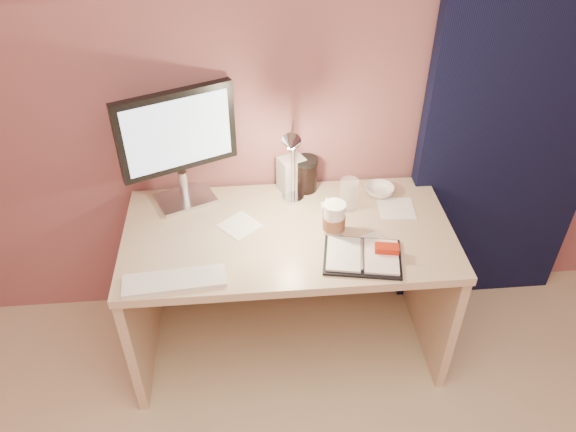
{
  "coord_description": "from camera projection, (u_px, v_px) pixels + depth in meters",
  "views": [
    {
      "loc": [
        -0.16,
        -0.44,
        2.26
      ],
      "look_at": [
        -0.01,
        1.33,
        0.85
      ],
      "focal_mm": 35.0,
      "sensor_mm": 36.0,
      "label": 1
    }
  ],
  "objects": [
    {
      "name": "clear_cup",
      "position": [
        349.0,
        194.0,
        2.47
      ],
      "size": [
        0.08,
        0.08,
        0.14
      ],
      "primitive_type": "cylinder",
      "color": "white",
      "rests_on": "desk"
    },
    {
      "name": "desk",
      "position": [
        287.0,
        258.0,
        2.58
      ],
      "size": [
        1.4,
        0.7,
        0.73
      ],
      "color": "#D0B093",
      "rests_on": "ground"
    },
    {
      "name": "coffee_cup",
      "position": [
        334.0,
        220.0,
        2.33
      ],
      "size": [
        0.09,
        0.09,
        0.15
      ],
      "color": "white",
      "rests_on": "desk"
    },
    {
      "name": "planner",
      "position": [
        364.0,
        256.0,
        2.24
      ],
      "size": [
        0.35,
        0.28,
        0.05
      ],
      "rotation": [
        0.0,
        0.0,
        -0.19
      ],
      "color": "black",
      "rests_on": "desk"
    },
    {
      "name": "bowl",
      "position": [
        380.0,
        190.0,
        2.58
      ],
      "size": [
        0.17,
        0.17,
        0.04
      ],
      "primitive_type": "imported",
      "rotation": [
        0.0,
        0.0,
        0.42
      ],
      "color": "white",
      "rests_on": "desk"
    },
    {
      "name": "paper_b",
      "position": [
        396.0,
        208.0,
        2.5
      ],
      "size": [
        0.17,
        0.17,
        0.0
      ],
      "primitive_type": "cube",
      "rotation": [
        0.0,
        0.0,
        -0.08
      ],
      "color": "white",
      "rests_on": "desk"
    },
    {
      "name": "lotion_bottle",
      "position": [
        326.0,
        207.0,
        2.43
      ],
      "size": [
        0.05,
        0.05,
        0.09
      ],
      "primitive_type": "imported",
      "rotation": [
        0.0,
        0.0,
        0.06
      ],
      "color": "white",
      "rests_on": "desk"
    },
    {
      "name": "paper_c",
      "position": [
        240.0,
        225.0,
        2.41
      ],
      "size": [
        0.21,
        0.21,
        0.0
      ],
      "primitive_type": "cube",
      "rotation": [
        0.0,
        0.0,
        0.7
      ],
      "color": "white",
      "rests_on": "desk"
    },
    {
      "name": "room",
      "position": [
        500.0,
        101.0,
        2.44
      ],
      "size": [
        3.5,
        3.5,
        3.5
      ],
      "color": "#C6B28E",
      "rests_on": "ground"
    },
    {
      "name": "dark_jar",
      "position": [
        306.0,
        176.0,
        2.58
      ],
      "size": [
        0.1,
        0.1,
        0.15
      ],
      "primitive_type": "cylinder",
      "color": "black",
      "rests_on": "desk"
    },
    {
      "name": "desk_lamp",
      "position": [
        300.0,
        162.0,
        2.31
      ],
      "size": [
        0.12,
        0.27,
        0.43
      ],
      "rotation": [
        0.0,
        0.0,
        -0.15
      ],
      "color": "silver",
      "rests_on": "desk"
    },
    {
      "name": "product_box",
      "position": [
        291.0,
        174.0,
        2.57
      ],
      "size": [
        0.14,
        0.13,
        0.17
      ],
      "primitive_type": "cube",
      "rotation": [
        0.0,
        0.0,
        0.43
      ],
      "color": "silver",
      "rests_on": "desk"
    },
    {
      "name": "paper_a",
      "position": [
        371.0,
        249.0,
        2.29
      ],
      "size": [
        0.22,
        0.22,
        0.0
      ],
      "primitive_type": "cube",
      "rotation": [
        0.0,
        0.0,
        0.36
      ],
      "color": "white",
      "rests_on": "desk"
    },
    {
      "name": "monitor",
      "position": [
        177.0,
        138.0,
        2.35
      ],
      "size": [
        0.48,
        0.26,
        0.54
      ],
      "rotation": [
        0.0,
        0.0,
        0.4
      ],
      "color": "silver",
      "rests_on": "desk"
    },
    {
      "name": "keyboard",
      "position": [
        175.0,
        281.0,
        2.14
      ],
      "size": [
        0.4,
        0.15,
        0.02
      ],
      "primitive_type": "cube",
      "rotation": [
        0.0,
        0.0,
        0.08
      ],
      "color": "white",
      "rests_on": "desk"
    }
  ]
}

